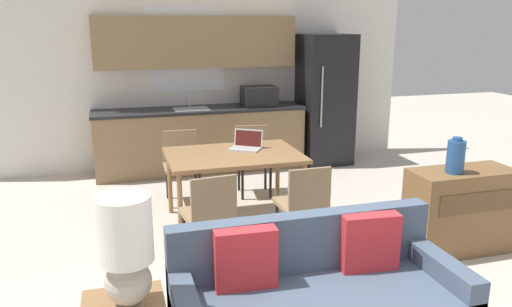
{
  "coord_description": "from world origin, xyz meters",
  "views": [
    {
      "loc": [
        -1.17,
        -2.55,
        2.06
      ],
      "look_at": [
        0.0,
        1.5,
        0.95
      ],
      "focal_mm": 35.0,
      "sensor_mm": 36.0,
      "label": 1
    }
  ],
  "objects_px": {
    "credenza": "(460,211)",
    "vase": "(456,156)",
    "dining_table": "(234,159)",
    "dining_chair_far_left": "(182,162)",
    "refrigerator": "(325,100)",
    "couch": "(315,296)",
    "dining_chair_near_right": "(304,202)",
    "laptop": "(246,144)",
    "table_lamp": "(126,248)",
    "dining_chair_near_left": "(210,212)",
    "dining_chair_far_right": "(253,156)"
  },
  "relations": [
    {
      "from": "couch",
      "to": "dining_chair_near_right",
      "type": "xyz_separation_m",
      "value": [
        0.43,
        1.31,
        0.15
      ]
    },
    {
      "from": "dining_table",
      "to": "dining_chair_far_left",
      "type": "bearing_deg",
      "value": 118.91
    },
    {
      "from": "refrigerator",
      "to": "dining_chair_near_left",
      "type": "xyz_separation_m",
      "value": [
        -2.3,
        -2.79,
        -0.48
      ]
    },
    {
      "from": "table_lamp",
      "to": "vase",
      "type": "xyz_separation_m",
      "value": [
        2.83,
        0.93,
        0.07
      ]
    },
    {
      "from": "refrigerator",
      "to": "dining_chair_far_left",
      "type": "height_order",
      "value": "refrigerator"
    },
    {
      "from": "refrigerator",
      "to": "dining_table",
      "type": "xyz_separation_m",
      "value": [
        -1.87,
        -1.92,
        -0.27
      ]
    },
    {
      "from": "table_lamp",
      "to": "dining_chair_far_left",
      "type": "relative_size",
      "value": 0.8
    },
    {
      "from": "credenza",
      "to": "dining_chair_near_left",
      "type": "bearing_deg",
      "value": 170.1
    },
    {
      "from": "dining_table",
      "to": "couch",
      "type": "distance_m",
      "value": 2.2
    },
    {
      "from": "refrigerator",
      "to": "dining_chair_far_right",
      "type": "distance_m",
      "value": 1.86
    },
    {
      "from": "dining_table",
      "to": "dining_chair_far_right",
      "type": "relative_size",
      "value": 1.66
    },
    {
      "from": "dining_chair_near_left",
      "to": "laptop",
      "type": "xyz_separation_m",
      "value": [
        0.61,
        1.04,
        0.32
      ]
    },
    {
      "from": "couch",
      "to": "dining_chair_far_right",
      "type": "distance_m",
      "value": 3.03
    },
    {
      "from": "dining_chair_far_left",
      "to": "dining_chair_near_left",
      "type": "distance_m",
      "value": 1.67
    },
    {
      "from": "dining_chair_far_right",
      "to": "dining_table",
      "type": "bearing_deg",
      "value": -111.64
    },
    {
      "from": "dining_chair_near_right",
      "to": "laptop",
      "type": "relative_size",
      "value": 2.03
    },
    {
      "from": "table_lamp",
      "to": "vase",
      "type": "height_order",
      "value": "table_lamp"
    },
    {
      "from": "refrigerator",
      "to": "laptop",
      "type": "xyz_separation_m",
      "value": [
        -1.69,
        -1.76,
        -0.16
      ]
    },
    {
      "from": "couch",
      "to": "dining_chair_far_right",
      "type": "height_order",
      "value": "dining_chair_far_right"
    },
    {
      "from": "couch",
      "to": "dining_chair_far_left",
      "type": "height_order",
      "value": "dining_chair_far_left"
    },
    {
      "from": "dining_chair_near_left",
      "to": "dining_chair_near_right",
      "type": "height_order",
      "value": "same"
    },
    {
      "from": "refrigerator",
      "to": "credenza",
      "type": "xyz_separation_m",
      "value": [
        -0.05,
        -3.19,
        -0.56
      ]
    },
    {
      "from": "dining_chair_near_right",
      "to": "credenza",
      "type": "bearing_deg",
      "value": 162.13
    },
    {
      "from": "laptop",
      "to": "dining_table",
      "type": "bearing_deg",
      "value": -104.69
    },
    {
      "from": "refrigerator",
      "to": "couch",
      "type": "relative_size",
      "value": 1.02
    },
    {
      "from": "dining_table",
      "to": "laptop",
      "type": "xyz_separation_m",
      "value": [
        0.18,
        0.16,
        0.11
      ]
    },
    {
      "from": "credenza",
      "to": "dining_chair_far_left",
      "type": "xyz_separation_m",
      "value": [
        -2.26,
        2.06,
        0.08
      ]
    },
    {
      "from": "refrigerator",
      "to": "dining_chair_near_right",
      "type": "height_order",
      "value": "refrigerator"
    },
    {
      "from": "table_lamp",
      "to": "dining_chair_far_left",
      "type": "distance_m",
      "value": 3.15
    },
    {
      "from": "dining_chair_near_left",
      "to": "dining_chair_far_right",
      "type": "distance_m",
      "value": 1.91
    },
    {
      "from": "credenza",
      "to": "dining_chair_near_right",
      "type": "relative_size",
      "value": 1.16
    },
    {
      "from": "dining_chair_far_right",
      "to": "table_lamp",
      "type": "bearing_deg",
      "value": -110.68
    },
    {
      "from": "credenza",
      "to": "dining_chair_far_right",
      "type": "height_order",
      "value": "dining_chair_far_right"
    },
    {
      "from": "dining_chair_near_left",
      "to": "couch",
      "type": "bearing_deg",
      "value": 102.03
    },
    {
      "from": "table_lamp",
      "to": "dining_chair_far_right",
      "type": "bearing_deg",
      "value": 62.37
    },
    {
      "from": "refrigerator",
      "to": "credenza",
      "type": "distance_m",
      "value": 3.24
    },
    {
      "from": "dining_table",
      "to": "dining_chair_far_left",
      "type": "distance_m",
      "value": 0.93
    },
    {
      "from": "refrigerator",
      "to": "dining_chair_near_left",
      "type": "bearing_deg",
      "value": -129.43
    },
    {
      "from": "dining_chair_far_right",
      "to": "dining_chair_near_right",
      "type": "bearing_deg",
      "value": -83.26
    },
    {
      "from": "dining_chair_near_left",
      "to": "dining_chair_far_right",
      "type": "bearing_deg",
      "value": -124.24
    },
    {
      "from": "laptop",
      "to": "credenza",
      "type": "bearing_deg",
      "value": -7.26
    },
    {
      "from": "dining_table",
      "to": "credenza",
      "type": "distance_m",
      "value": 2.24
    },
    {
      "from": "credenza",
      "to": "vase",
      "type": "relative_size",
      "value": 2.98
    },
    {
      "from": "couch",
      "to": "dining_chair_near_left",
      "type": "relative_size",
      "value": 2.25
    },
    {
      "from": "dining_table",
      "to": "dining_chair_far_right",
      "type": "xyz_separation_m",
      "value": [
        0.45,
        0.82,
        -0.21
      ]
    },
    {
      "from": "table_lamp",
      "to": "credenza",
      "type": "bearing_deg",
      "value": 18.17
    },
    {
      "from": "dining_chair_far_left",
      "to": "dining_chair_far_right",
      "type": "xyz_separation_m",
      "value": [
        0.88,
        0.03,
        0.0
      ]
    },
    {
      "from": "refrigerator",
      "to": "dining_table",
      "type": "bearing_deg",
      "value": -134.22
    },
    {
      "from": "vase",
      "to": "dining_chair_near_left",
      "type": "bearing_deg",
      "value": 168.23
    },
    {
      "from": "credenza",
      "to": "table_lamp",
      "type": "bearing_deg",
      "value": -161.83
    }
  ]
}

